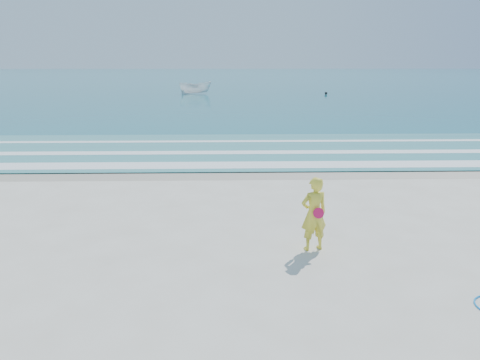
{
  "coord_description": "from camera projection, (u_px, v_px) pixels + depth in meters",
  "views": [
    {
      "loc": [
        -0.07,
        -10.25,
        4.73
      ],
      "look_at": [
        0.29,
        4.0,
        1.0
      ],
      "focal_mm": 35.0,
      "sensor_mm": 36.0,
      "label": 1
    }
  ],
  "objects": [
    {
      "name": "wet_sand",
      "position": [
        230.0,
        173.0,
        19.82
      ],
      "size": [
        400.0,
        2.4,
        0.0
      ],
      "primitive_type": "cube",
      "color": "#B2A893",
      "rests_on": "ground"
    },
    {
      "name": "ocean",
      "position": [
        228.0,
        78.0,
        112.66
      ],
      "size": [
        400.0,
        190.0,
        0.04
      ],
      "primitive_type": "cube",
      "color": "#19727F",
      "rests_on": "ground"
    },
    {
      "name": "woman",
      "position": [
        314.0,
        214.0,
        11.69
      ],
      "size": [
        0.79,
        0.62,
        1.9
      ],
      "color": "yellow",
      "rests_on": "ground"
    },
    {
      "name": "foam_mid",
      "position": [
        230.0,
        152.0,
        23.87
      ],
      "size": [
        400.0,
        0.9,
        0.01
      ],
      "primitive_type": "cube",
      "color": "white",
      "rests_on": "shallow"
    },
    {
      "name": "buoy",
      "position": [
        326.0,
        93.0,
        61.4
      ],
      "size": [
        0.37,
        0.37,
        0.37
      ],
      "primitive_type": "sphere",
      "color": "black",
      "rests_on": "ocean"
    },
    {
      "name": "foam_far",
      "position": [
        230.0,
        141.0,
        27.06
      ],
      "size": [
        400.0,
        0.6,
        0.01
      ],
      "primitive_type": "cube",
      "color": "white",
      "rests_on": "shallow"
    },
    {
      "name": "ground",
      "position": [
        232.0,
        263.0,
        11.12
      ],
      "size": [
        400.0,
        400.0,
        0.0
      ],
      "primitive_type": "plane",
      "color": "silver",
      "rests_on": "ground"
    },
    {
      "name": "foam_near",
      "position": [
        230.0,
        165.0,
        21.07
      ],
      "size": [
        400.0,
        1.4,
        0.01
      ],
      "primitive_type": "cube",
      "color": "white",
      "rests_on": "shallow"
    },
    {
      "name": "boat",
      "position": [
        195.0,
        88.0,
        62.47
      ],
      "size": [
        4.47,
        2.18,
        1.66
      ],
      "primitive_type": "imported",
      "rotation": [
        0.0,
        0.0,
        1.71
      ],
      "color": "white",
      "rests_on": "ocean"
    },
    {
      "name": "shallow",
      "position": [
        230.0,
        150.0,
        24.65
      ],
      "size": [
        400.0,
        10.0,
        0.01
      ],
      "primitive_type": "cube",
      "color": "#59B7AD",
      "rests_on": "ocean"
    }
  ]
}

